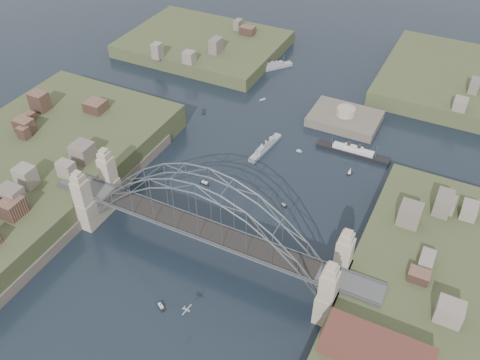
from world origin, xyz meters
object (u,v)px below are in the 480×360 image
(wharf_shed, at_px, (377,350))
(naval_cruiser_far, at_px, (272,67))
(naval_cruiser_near, at_px, (265,147))
(fort_island, at_px, (344,123))
(ocean_liner, at_px, (353,152))
(bridge, at_px, (204,218))

(wharf_shed, xyz_separation_m, naval_cruiser_far, (-67.97, 106.52, -9.12))
(wharf_shed, height_order, naval_cruiser_near, wharf_shed)
(fort_island, bearing_deg, wharf_shed, -69.15)
(ocean_liner, bearing_deg, bridge, -109.68)
(bridge, relative_size, wharf_shed, 4.20)
(wharf_shed, bearing_deg, naval_cruiser_far, 122.54)
(bridge, height_order, ocean_liner, bridge)
(bridge, distance_m, wharf_shed, 46.23)
(fort_island, relative_size, wharf_shed, 1.10)
(naval_cruiser_far, xyz_separation_m, ocean_liner, (43.52, -37.85, -0.03))
(fort_island, xyz_separation_m, naval_cruiser_far, (-35.97, 22.52, 1.22))
(ocean_liner, bearing_deg, wharf_shed, -70.40)
(wharf_shed, xyz_separation_m, ocean_liner, (-24.45, 68.67, -9.15))
(bridge, xyz_separation_m, fort_island, (12.00, 70.00, -12.66))
(naval_cruiser_near, height_order, naval_cruiser_far, naval_cruiser_far)
(fort_island, xyz_separation_m, naval_cruiser_near, (-17.01, -24.85, 1.09))
(wharf_shed, height_order, ocean_liner, wharf_shed)
(ocean_liner, bearing_deg, fort_island, 116.22)
(fort_island, distance_m, naval_cruiser_near, 30.13)
(naval_cruiser_near, relative_size, naval_cruiser_far, 1.13)
(bridge, distance_m, naval_cruiser_far, 96.26)
(fort_island, xyz_separation_m, wharf_shed, (32.00, -84.00, 10.34))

